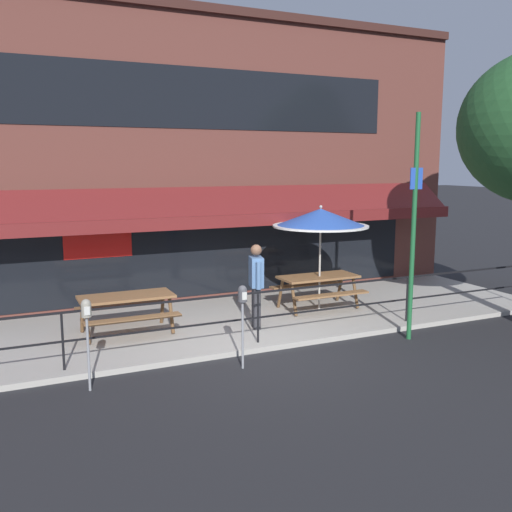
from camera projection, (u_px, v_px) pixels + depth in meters
ground_plane at (265, 352)px, 10.37m from camera, size 120.00×120.00×0.00m
patio_deck at (225, 322)px, 12.15m from camera, size 15.00×4.00×0.10m
restaurant_building at (189, 160)px, 13.59m from camera, size 15.00×1.60×6.99m
patio_railing at (258, 306)px, 10.51m from camera, size 13.84×0.04×0.97m
picnic_table_left at (126, 303)px, 11.07m from camera, size 1.80×1.42×0.76m
picnic_table_centre at (318, 283)px, 13.00m from camera, size 1.80×1.42×0.76m
patio_umbrella_centre at (321, 218)px, 12.71m from camera, size 2.14×2.14×2.38m
pedestrian_walking at (256, 282)px, 11.38m from camera, size 0.33×0.60×1.71m
parking_meter_near at (87, 317)px, 8.43m from camera, size 0.15×0.16×1.42m
parking_meter_far at (243, 302)px, 9.37m from camera, size 0.15×0.16×1.42m
street_sign_pole at (414, 226)px, 10.80m from camera, size 0.28×0.09×4.33m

